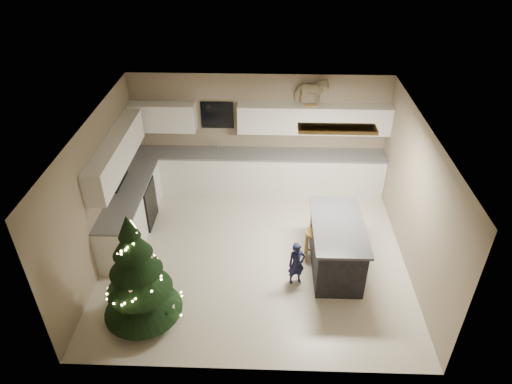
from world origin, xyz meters
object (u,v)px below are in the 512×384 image
christmas_tree (138,279)px  toddler (296,264)px  island (336,246)px  bar_stool (313,238)px  rocking_horse (312,92)px

christmas_tree → toddler: size_ratio=2.44×
island → toddler: 0.82m
bar_stool → christmas_tree: (-2.76, -1.51, 0.37)m
bar_stool → island: bearing=-29.2°
christmas_tree → island: bearing=22.3°
island → christmas_tree: christmas_tree is taller
bar_stool → christmas_tree: christmas_tree is taller
christmas_tree → rocking_horse: 5.03m
bar_stool → toddler: 0.71m
island → toddler: (-0.71, -0.41, -0.07)m
bar_stool → rocking_horse: rocking_horse is taller
island → rocking_horse: bearing=98.1°
island → christmas_tree: size_ratio=0.84×
toddler → island: bearing=12.5°
bar_stool → rocking_horse: size_ratio=0.90×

